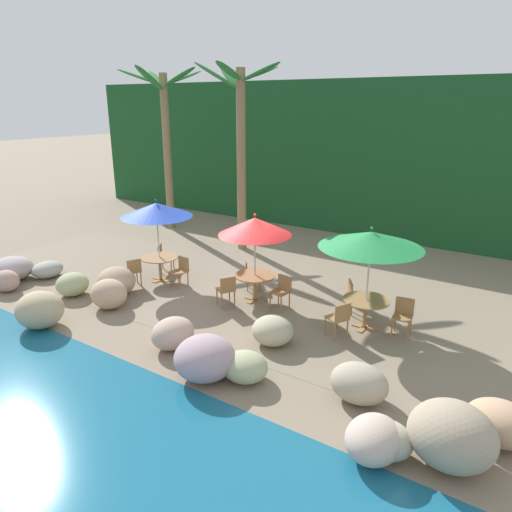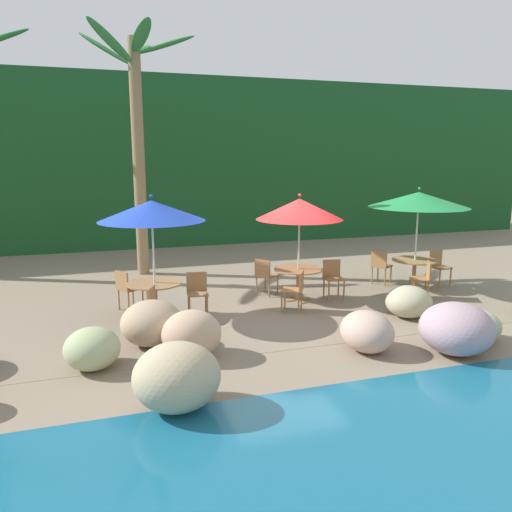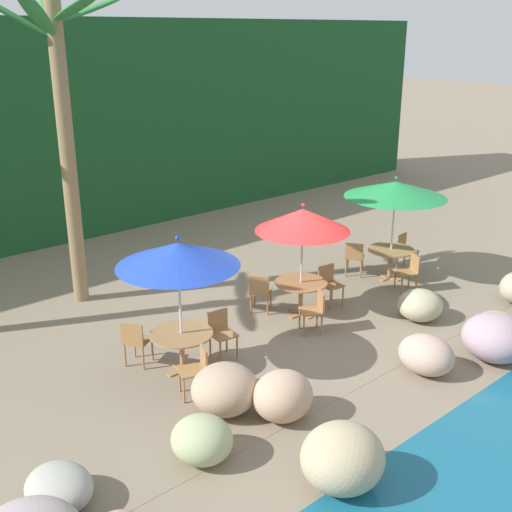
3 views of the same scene
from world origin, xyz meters
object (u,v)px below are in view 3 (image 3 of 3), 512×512
Objects in this scene: chair_green_inland at (354,256)px; palm_tree_second at (63,110)px; chair_blue_left at (198,367)px; dining_table_green at (391,254)px; dining_table_red at (301,287)px; chair_red_seaward at (329,282)px; umbrella_red at (303,220)px; dining_table_blue at (182,339)px; chair_red_inland at (260,290)px; chair_red_left at (315,308)px; chair_blue_inland at (135,340)px; chair_green_seaward at (405,249)px; umbrella_green at (396,189)px; umbrella_blue at (178,255)px; chair_blue_seaward at (221,330)px; chair_green_left at (410,270)px.

chair_green_inland is 7.38m from palm_tree_second.
chair_blue_left reaches higher than dining_table_green.
dining_table_red is 0.86m from chair_red_seaward.
umbrella_red is 3.43m from dining_table_green.
dining_table_blue is 6.34m from dining_table_green.
chair_red_left is at bearing -81.38° from chair_red_inland.
chair_red_seaward is (4.60, -0.39, 0.00)m from chair_blue_inland.
palm_tree_second is at bearing 85.47° from chair_blue_left.
chair_red_seaward is 1.84m from chair_green_inland.
chair_blue_left is 1.00× the size of chair_green_seaward.
umbrella_green is at bearing 90.00° from dining_table_green.
dining_table_green is 0.86m from chair_green_seaward.
chair_green_seaward is at bearing 4.39° from umbrella_blue.
chair_green_inland is at bearing 9.96° from umbrella_blue.
chair_blue_left is at bearing -144.15° from chair_blue_seaward.
umbrella_red is at bearing 165.22° from chair_green_left.
chair_red_inland is at bearing 171.24° from umbrella_green.
dining_table_green is at bearing -50.02° from chair_green_inland.
chair_green_left is (3.15, 0.04, 0.00)m from chair_red_left.
chair_red_inland is at bearing 19.29° from dining_table_blue.
dining_table_blue is at bearing -53.04° from chair_blue_inland.
dining_table_green is at bearing 1.79° from chair_red_seaward.
chair_blue_inland is 1.52m from chair_blue_left.
chair_red_seaward is at bearing -178.21° from umbrella_green.
palm_tree_second is (0.13, 4.07, 3.54)m from dining_table_blue.
chair_blue_seaward is 0.36× the size of umbrella_red.
chair_blue_left is 0.79× the size of dining_table_green.
chair_red_seaward is (0.85, -0.01, -0.10)m from dining_table_red.
dining_table_red is 0.86m from chair_red_inland.
chair_blue_inland is 0.79× the size of dining_table_green.
umbrella_blue is at bearing -170.04° from chair_green_inland.
umbrella_blue is at bearing -176.74° from dining_table_green.
chair_blue_inland is 6.85m from dining_table_green.
dining_table_blue is 2.81m from chair_red_inland.
chair_green_left is at bearing -22.03° from chair_red_inland.
palm_tree_second is (-2.73, 4.55, 3.64)m from chair_red_left.
palm_tree_second is (-3.96, 3.78, 3.64)m from chair_red_seaward.
chair_red_seaward is 1.00× the size of chair_green_left.
chair_blue_seaward is 1.00× the size of chair_blue_inland.
chair_green_left is (6.27, 0.38, 0.00)m from chair_blue_left.
chair_green_seaward is at bearing 3.65° from umbrella_red.
umbrella_green is at bearing -30.93° from palm_tree_second.
dining_table_blue is 5.40m from palm_tree_second.
chair_blue_left is at bearing -162.29° from umbrella_red.
chair_blue_seaward is 2.06m from chair_red_left.
umbrella_blue is 1.87m from chair_blue_inland.
umbrella_green is (2.24, 0.07, 1.69)m from chair_red_seaward.
dining_table_red is (0.00, 0.00, -1.46)m from umbrella_red.
chair_red_seaward is 3.09m from chair_green_seaward.
chair_red_left is 1.00× the size of chair_green_inland.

